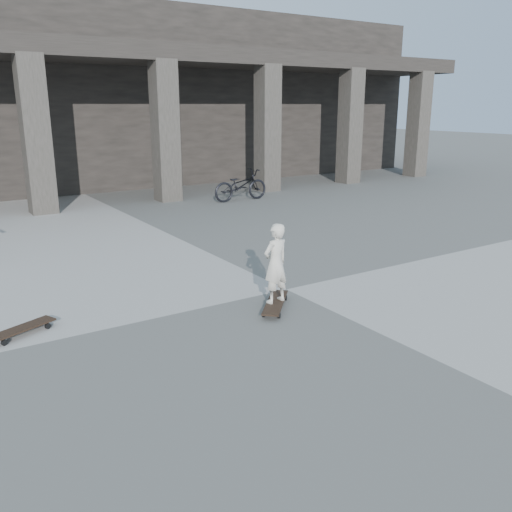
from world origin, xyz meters
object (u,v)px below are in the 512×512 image
skateboard_spare (22,329)px  bicycle (241,185)px  longboard (275,303)px  child (276,263)px

skateboard_spare → bicycle: (7.38, 6.92, 0.38)m
longboard → skateboard_spare: skateboard_spare is taller
longboard → child: 0.58m
child → bicycle: (4.21, 7.87, -0.20)m
longboard → child: child is taller
skateboard_spare → bicycle: bearing=19.7°
longboard → skateboard_spare: (-3.18, 0.95, -0.00)m
longboard → bicycle: bearing=14.8°
child → skateboard_spare: bearing=-26.2°
bicycle → child: bearing=152.0°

